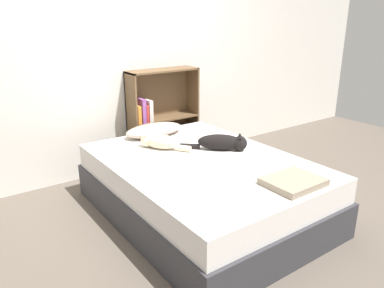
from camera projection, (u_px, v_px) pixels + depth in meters
The scene contains 8 objects.
ground_plane at pixel (202, 213), 3.38m from camera, with size 8.00×8.00×0.00m, color brown.
wall_back at pixel (125, 58), 4.06m from camera, with size 8.00×0.06×2.50m.
bed at pixel (202, 187), 3.30m from camera, with size 1.50×2.07×0.51m.
pillow at pixel (154, 130), 3.85m from camera, with size 0.63×0.32×0.12m.
cat_light at pixel (159, 142), 3.48m from camera, with size 0.35×0.44×0.15m.
cat_dark at pixel (223, 142), 3.43m from camera, with size 0.50×0.46×0.16m.
bookshelf at pixel (159, 116), 4.36m from camera, with size 0.84×0.26×1.12m.
blanket_fold at pixel (293, 182), 2.73m from camera, with size 0.41×0.33×0.05m.
Camera 1 is at (-1.82, -2.39, 1.69)m, focal length 35.00 mm.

